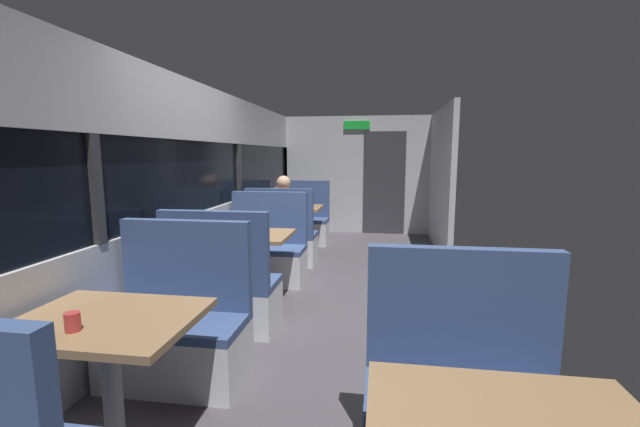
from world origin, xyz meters
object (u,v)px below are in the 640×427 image
Objects in this scene: bench_mid_window_facing_entry at (267,255)px; seated_passenger at (283,226)px; coffee_cup_primary at (73,322)px; dining_table_mid_window at (248,243)px; dining_table_far_window at (293,213)px; bench_far_window_facing_entry at (301,225)px; bench_near_window_facing_entry at (178,334)px; bench_mid_window_facing_end at (223,294)px; bench_front_aisle_facing_entry at (463,412)px; dining_table_near_window at (108,336)px; bench_far_window_facing_end at (282,241)px.

seated_passenger is (0.00, 0.89, 0.21)m from bench_mid_window_facing_entry.
bench_mid_window_facing_entry is at bearing 89.20° from coffee_cup_primary.
bench_mid_window_facing_entry is at bearing -90.00° from seated_passenger.
dining_table_mid_window is 1.00× the size of dining_table_far_window.
bench_far_window_facing_entry is 12.22× the size of coffee_cup_primary.
bench_near_window_facing_entry is 0.82m from bench_mid_window_facing_end.
seated_passenger is (0.00, -0.63, -0.10)m from dining_table_far_window.
bench_front_aisle_facing_entry is at bearing -64.26° from seated_passenger.
bench_mid_window_facing_entry is 2.22m from bench_far_window_facing_entry.
seated_passenger is at bearing 90.00° from bench_near_window_facing_entry.
seated_passenger is 3.99m from coffee_cup_primary.
bench_far_window_facing_entry is at bearing 90.00° from dining_table_near_window.
seated_passenger reaches higher than bench_near_window_facing_entry.
coffee_cup_primary is at bearing -103.85° from dining_table_near_window.
bench_near_window_facing_entry reaches higher than dining_table_mid_window.
dining_table_near_window is at bearing 76.15° from coffee_cup_primary.
bench_far_window_facing_entry is (0.00, 3.62, 0.00)m from bench_mid_window_facing_end.
dining_table_near_window and dining_table_mid_window have the same top height.
bench_far_window_facing_end is at bearing 90.00° from dining_table_mid_window.
coffee_cup_primary is (-1.83, -0.27, 0.46)m from bench_front_aisle_facing_entry.
bench_mid_window_facing_entry is at bearing 90.00° from bench_mid_window_facing_end.
bench_mid_window_facing_entry reaches higher than coffee_cup_primary.
coffee_cup_primary is (-0.04, -0.87, 0.46)m from bench_near_window_facing_entry.
dining_table_mid_window is at bearing 88.97° from coffee_cup_primary.
bench_far_window_facing_entry is (0.00, 2.22, 0.00)m from bench_mid_window_facing_entry.
dining_table_mid_window is 0.77m from bench_mid_window_facing_entry.
dining_table_mid_window is at bearing -90.00° from seated_passenger.
dining_table_mid_window is at bearing -90.00° from bench_far_window_facing_entry.
bench_front_aisle_facing_entry is at bearing 3.18° from dining_table_near_window.
dining_table_mid_window is 2.40m from coffee_cup_primary.
coffee_cup_primary is at bearing -90.46° from bench_far_window_facing_entry.
seated_passenger is at bearing 90.00° from dining_table_near_window.
bench_near_window_facing_entry is at bearing -90.00° from bench_mid_window_facing_entry.
dining_table_near_window is 0.71× the size of seated_passenger.
coffee_cup_primary reaches higher than dining_table_far_window.
bench_near_window_facing_entry is at bearing 90.00° from dining_table_near_window.
dining_table_far_window is (0.00, 4.44, 0.00)m from dining_table_near_window.
bench_near_window_facing_entry is 2.22m from bench_mid_window_facing_entry.
bench_mid_window_facing_end is 1.00× the size of bench_far_window_facing_end.
bench_far_window_facing_end is 1.40m from bench_far_window_facing_entry.
dining_table_near_window is 0.82× the size of bench_mid_window_facing_end.
bench_mid_window_facing_end is 1.75m from coffee_cup_primary.
bench_far_window_facing_end is (0.00, 3.04, 0.00)m from bench_near_window_facing_entry.
bench_far_window_facing_entry is at bearing 89.54° from coffee_cup_primary.
bench_far_window_facing_end is (0.00, -0.70, -0.31)m from dining_table_far_window.
bench_near_window_facing_entry reaches higher than dining_table_far_window.
bench_far_window_facing_end is 12.22× the size of coffee_cup_primary.
bench_mid_window_facing_entry reaches higher than dining_table_near_window.
bench_mid_window_facing_end is (0.00, 0.82, 0.00)m from bench_near_window_facing_entry.
dining_table_mid_window is 0.82× the size of bench_far_window_facing_entry.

